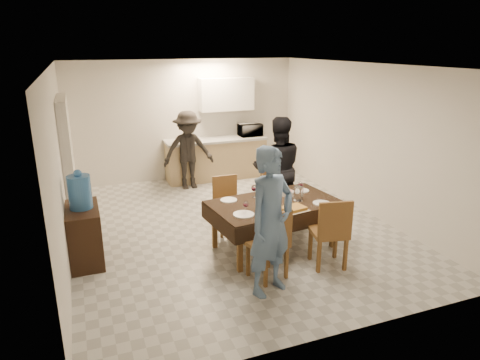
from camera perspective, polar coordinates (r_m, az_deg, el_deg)
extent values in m
cube|color=#B2B2AD|center=(7.15, -1.13, -6.24)|extent=(5.00, 6.00, 0.02)
cube|color=white|center=(6.54, -1.27, 15.07)|extent=(5.00, 6.00, 0.02)
cube|color=silver|center=(9.55, -7.34, 7.89)|extent=(5.00, 0.02, 2.60)
cube|color=silver|center=(4.16, 12.94, -5.32)|extent=(5.00, 0.02, 2.60)
cube|color=silver|center=(6.37, -22.90, 1.74)|extent=(0.02, 6.00, 2.60)
cube|color=silver|center=(7.91, 16.20, 5.31)|extent=(0.02, 6.00, 2.60)
cube|color=silver|center=(7.59, -21.91, 2.29)|extent=(0.15, 1.40, 2.10)
cube|color=tan|center=(9.59, -3.20, 2.73)|extent=(2.20, 0.60, 0.86)
cube|color=#AAAAA6|center=(9.48, -3.24, 5.38)|extent=(2.24, 0.64, 0.05)
cube|color=white|center=(9.55, -1.86, 11.36)|extent=(1.20, 0.34, 0.70)
cube|color=black|center=(6.22, 4.65, -3.11)|extent=(1.95, 1.28, 0.04)
cube|color=brown|center=(6.35, 4.57, -6.13)|extent=(0.07, 0.07, 0.68)
cube|color=brown|center=(5.51, 3.68, -8.56)|extent=(0.54, 0.54, 0.05)
cube|color=brown|center=(5.24, 4.62, -6.90)|extent=(0.43, 0.16, 0.46)
cube|color=brown|center=(5.90, 11.72, -6.85)|extent=(0.54, 0.54, 0.05)
cube|color=brown|center=(5.64, 13.00, -5.14)|extent=(0.45, 0.14, 0.48)
cube|color=brown|center=(6.80, -1.56, -3.54)|extent=(0.42, 0.42, 0.05)
cube|color=brown|center=(6.55, -1.04, -2.10)|extent=(0.41, 0.05, 0.44)
cube|color=brown|center=(7.10, 5.31, -2.12)|extent=(0.55, 0.55, 0.06)
cube|color=brown|center=(6.83, 6.15, -0.48)|extent=(0.47, 0.13, 0.50)
cube|color=black|center=(6.29, -19.98, -6.88)|extent=(0.43, 0.85, 0.79)
cylinder|color=#3B7AC4|center=(6.07, -20.59, -1.52)|extent=(0.30, 0.30, 0.45)
cylinder|color=white|center=(6.29, 7.76, -1.80)|extent=(0.13, 0.13, 0.21)
cube|color=gold|center=(5.93, 7.11, -3.80)|extent=(0.43, 0.35, 0.05)
cylinder|color=white|center=(6.48, 6.38, -1.78)|extent=(0.19, 0.19, 0.07)
cylinder|color=white|center=(6.42, 3.18, -2.04)|extent=(0.20, 0.20, 0.03)
cylinder|color=white|center=(5.73, 0.49, -4.62)|extent=(0.29, 0.29, 0.02)
cylinder|color=white|center=(6.24, 10.83, -3.06)|extent=(0.25, 0.25, 0.01)
cylinder|color=white|center=(6.25, -1.51, -2.68)|extent=(0.24, 0.24, 0.01)
cylinder|color=white|center=(6.72, 8.19, -1.39)|extent=(0.24, 0.24, 0.01)
imported|color=white|center=(9.73, 1.38, 6.70)|extent=(0.50, 0.34, 0.28)
imported|color=slate|center=(5.04, 4.15, -5.61)|extent=(0.78, 0.65, 1.82)
imported|color=black|center=(7.28, 5.07, 1.55)|extent=(0.99, 0.85, 1.77)
imported|color=black|center=(8.88, -6.91, 3.95)|extent=(1.05, 0.60, 1.62)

